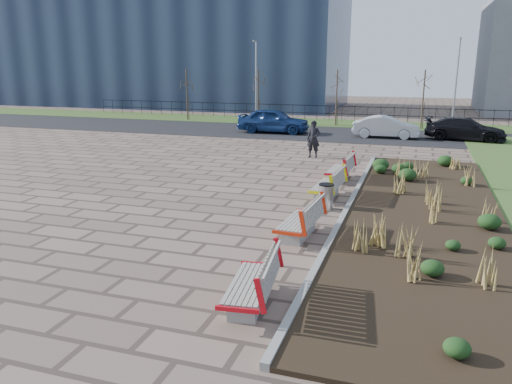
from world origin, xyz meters
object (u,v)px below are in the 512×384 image
(pedestrian, at_px, (314,139))
(bench_b, at_px, (299,219))
(bench_a, at_px, (249,281))
(lamp_west, at_px, (256,83))
(car_silver, at_px, (386,127))
(car_blue, at_px, (273,120))
(litter_bin, at_px, (326,197))
(bench_c, at_px, (327,184))
(car_black, at_px, (465,129))
(bench_d, at_px, (340,168))
(lamp_east, at_px, (456,86))

(pedestrian, bearing_deg, bench_b, -79.57)
(bench_a, distance_m, lamp_west, 29.53)
(bench_b, relative_size, pedestrian, 1.16)
(bench_a, distance_m, car_silver, 23.40)
(bench_a, height_order, car_blue, car_blue)
(bench_a, bearing_deg, litter_bin, 81.24)
(bench_c, relative_size, car_black, 0.46)
(bench_b, xyz_separation_m, bench_d, (0.00, 7.02, 0.00))
(bench_b, relative_size, car_black, 0.46)
(bench_d, relative_size, litter_bin, 2.56)
(car_blue, bearing_deg, lamp_east, -69.74)
(bench_b, xyz_separation_m, lamp_west, (-9.00, 23.89, 2.54))
(bench_b, distance_m, pedestrian, 11.70)
(bench_c, distance_m, car_black, 16.47)
(bench_a, distance_m, car_black, 24.45)
(bench_d, bearing_deg, bench_c, -88.02)
(bench_a, xyz_separation_m, car_silver, (0.95, 23.38, 0.18))
(litter_bin, bearing_deg, bench_b, -94.89)
(litter_bin, bearing_deg, lamp_east, 77.29)
(litter_bin, relative_size, car_silver, 0.21)
(bench_c, distance_m, litter_bin, 1.44)
(bench_a, relative_size, car_silver, 0.52)
(pedestrian, height_order, car_silver, pedestrian)
(bench_b, xyz_separation_m, pedestrian, (-2.00, 11.52, 0.41))
(pedestrian, bearing_deg, litter_bin, -75.11)
(litter_bin, height_order, pedestrian, pedestrian)
(car_blue, xyz_separation_m, lamp_west, (-2.71, 4.60, 2.22))
(bench_d, bearing_deg, litter_bin, -84.86)
(pedestrian, bearing_deg, bench_a, -82.13)
(bench_a, xyz_separation_m, lamp_east, (5.00, 28.01, 2.54))
(bench_c, bearing_deg, lamp_east, 78.99)
(bench_c, distance_m, car_silver, 15.12)
(car_silver, bearing_deg, bench_b, 177.42)
(pedestrian, bearing_deg, car_silver, 69.74)
(lamp_west, bearing_deg, litter_bin, -66.39)
(lamp_west, bearing_deg, car_black, -16.11)
(bench_b, distance_m, bench_c, 4.18)
(car_blue, bearing_deg, car_silver, -92.08)
(litter_bin, xyz_separation_m, lamp_east, (4.76, 21.13, 2.63))
(car_black, relative_size, lamp_east, 0.77)
(bench_b, distance_m, bench_d, 7.02)
(lamp_west, bearing_deg, car_silver, -24.92)
(lamp_west, bearing_deg, bench_c, -65.46)
(bench_d, xyz_separation_m, pedestrian, (-2.00, 4.50, 0.41))
(bench_c, relative_size, lamp_east, 0.35)
(bench_a, bearing_deg, pedestrian, 90.49)
(car_blue, distance_m, lamp_east, 12.39)
(car_silver, xyz_separation_m, car_black, (4.56, 0.43, 0.01))
(pedestrian, relative_size, car_black, 0.39)
(bench_b, bearing_deg, bench_a, -86.28)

